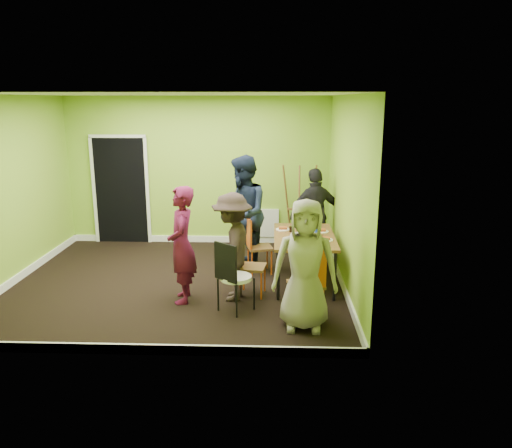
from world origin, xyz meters
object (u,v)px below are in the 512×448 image
(chair_left_far, at_px, (255,242))
(person_back_end, at_px, (315,214))
(person_standing, at_px, (182,245))
(person_left_near, at_px, (232,247))
(chair_bentwood, at_px, (232,274))
(chair_front_end, at_px, (308,280))
(dining_table, at_px, (304,239))
(orange_bottle, at_px, (303,230))
(person_front_end, at_px, (305,265))
(easel, at_px, (299,207))
(chair_back_end, at_px, (313,224))
(thermos, at_px, (306,226))
(blue_bottle, at_px, (316,235))
(chair_left_near, at_px, (247,261))
(person_left_far, at_px, (243,214))

(chair_left_far, relative_size, person_back_end, 0.57)
(person_back_end, bearing_deg, person_standing, 22.34)
(chair_left_far, xyz_separation_m, person_left_near, (-0.27, -1.09, 0.25))
(chair_bentwood, bearing_deg, person_standing, -167.39)
(chair_front_end, relative_size, person_back_end, 0.60)
(dining_table, xyz_separation_m, orange_bottle, (-0.01, 0.14, 0.10))
(chair_front_end, xyz_separation_m, person_front_end, (-0.06, -0.22, 0.27))
(easel, distance_m, orange_bottle, 1.71)
(chair_left_far, height_order, chair_bentwood, chair_bentwood)
(chair_back_end, distance_m, thermos, 0.98)
(blue_bottle, distance_m, person_left_near, 1.22)
(chair_left_near, height_order, person_back_end, person_back_end)
(person_left_near, xyz_separation_m, person_front_end, (0.95, -0.89, 0.05))
(dining_table, xyz_separation_m, person_front_end, (-0.08, -1.54, 0.11))
(chair_left_far, relative_size, chair_front_end, 0.94)
(easel, height_order, person_back_end, person_back_end)
(person_left_far, bearing_deg, chair_left_far, 36.86)
(chair_back_end, relative_size, orange_bottle, 10.75)
(chair_back_end, distance_m, person_front_end, 2.60)
(thermos, height_order, blue_bottle, thermos)
(dining_table, xyz_separation_m, person_left_near, (-1.03, -0.65, 0.06))
(chair_front_end, height_order, blue_bottle, blue_bottle)
(person_left_near, bearing_deg, person_standing, -76.24)
(chair_left_near, xyz_separation_m, easel, (0.84, 2.34, 0.29))
(chair_back_end, height_order, blue_bottle, blue_bottle)
(dining_table, relative_size, thermos, 6.54)
(dining_table, height_order, chair_front_end, chair_front_end)
(chair_back_end, height_order, person_standing, person_standing)
(dining_table, xyz_separation_m, thermos, (0.03, 0.10, 0.17))
(thermos, distance_m, person_left_far, 1.12)
(chair_left_near, bearing_deg, chair_bentwood, -6.42)
(easel, bearing_deg, chair_left_near, -109.67)
(chair_front_end, xyz_separation_m, person_left_far, (-0.93, 1.94, 0.40))
(person_left_far, xyz_separation_m, person_front_end, (0.87, -2.16, -0.13))
(person_left_far, bearing_deg, easel, 131.05)
(person_standing, height_order, person_left_far, person_left_far)
(easel, distance_m, person_left_near, 2.71)
(thermos, distance_m, person_back_end, 1.12)
(thermos, height_order, person_back_end, person_back_end)
(dining_table, height_order, person_left_near, person_left_near)
(chair_left_far, relative_size, person_standing, 0.56)
(easel, bearing_deg, person_back_end, -68.85)
(easel, distance_m, thermos, 1.75)
(dining_table, xyz_separation_m, chair_front_end, (-0.02, -1.33, -0.16))
(person_front_end, bearing_deg, person_left_near, 140.12)
(dining_table, xyz_separation_m, chair_left_far, (-0.75, 0.44, -0.19))
(chair_back_end, bearing_deg, easel, -73.85)
(dining_table, distance_m, person_standing, 1.87)
(blue_bottle, bearing_deg, chair_left_near, -172.09)
(orange_bottle, bearing_deg, easel, 89.48)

